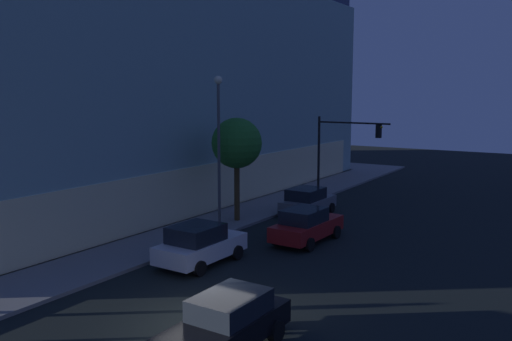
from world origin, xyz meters
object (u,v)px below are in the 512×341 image
(modern_building, at_px, (71,76))
(car_grey, at_px, (307,201))
(street_lamp_sidewalk, at_px, (219,134))
(car_black, at_px, (225,325))
(car_red, at_px, (306,225))
(sidewalk_tree, at_px, (237,144))
(car_white, at_px, (200,244))
(traffic_light_far_corner, at_px, (342,142))

(modern_building, height_order, car_grey, modern_building)
(street_lamp_sidewalk, relative_size, car_grey, 1.97)
(car_grey, bearing_deg, car_black, -160.32)
(modern_building, height_order, car_red, modern_building)
(sidewalk_tree, distance_m, car_red, 6.60)
(modern_building, relative_size, car_grey, 9.63)
(street_lamp_sidewalk, height_order, sidewalk_tree, street_lamp_sidewalk)
(car_black, xyz_separation_m, car_grey, (17.07, 6.10, 0.01))
(car_white, height_order, car_grey, car_white)
(car_red, bearing_deg, street_lamp_sidewalk, 94.71)
(car_black, bearing_deg, modern_building, 58.32)
(modern_building, xyz_separation_m, car_black, (-16.63, -26.94, -7.91))
(street_lamp_sidewalk, bearing_deg, car_white, -152.01)
(car_black, relative_size, car_red, 1.02)
(traffic_light_far_corner, relative_size, car_white, 1.31)
(traffic_light_far_corner, bearing_deg, car_black, -164.24)
(street_lamp_sidewalk, bearing_deg, car_red, -85.29)
(street_lamp_sidewalk, bearing_deg, car_grey, -21.17)
(modern_building, xyz_separation_m, sidewalk_tree, (-3.55, -18.36, -4.19))
(sidewalk_tree, distance_m, car_black, 16.09)
(sidewalk_tree, bearing_deg, car_grey, -31.97)
(traffic_light_far_corner, height_order, street_lamp_sidewalk, street_lamp_sidewalk)
(car_red, height_order, car_grey, car_red)
(car_red, relative_size, car_grey, 1.11)
(sidewalk_tree, bearing_deg, modern_building, 79.07)
(traffic_light_far_corner, distance_m, sidewalk_tree, 10.18)
(modern_building, xyz_separation_m, car_red, (-5.08, -23.60, -7.88))
(car_grey, bearing_deg, traffic_light_far_corner, 3.80)
(street_lamp_sidewalk, xyz_separation_m, car_red, (0.42, -5.06, -4.37))
(car_white, xyz_separation_m, car_red, (5.59, -2.31, -0.02))
(car_black, height_order, car_grey, car_grey)
(street_lamp_sidewalk, distance_m, sidewalk_tree, 2.08)
(car_white, distance_m, car_grey, 11.12)
(sidewalk_tree, distance_m, car_grey, 5.98)
(sidewalk_tree, xyz_separation_m, car_white, (-7.13, -2.94, -3.67))
(traffic_light_far_corner, height_order, car_white, traffic_light_far_corner)
(street_lamp_sidewalk, relative_size, sidewalk_tree, 1.38)
(car_white, distance_m, car_red, 6.05)
(street_lamp_sidewalk, height_order, car_white, street_lamp_sidewalk)
(sidewalk_tree, height_order, car_white, sidewalk_tree)
(car_black, bearing_deg, car_red, 16.14)
(sidewalk_tree, distance_m, car_white, 8.54)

